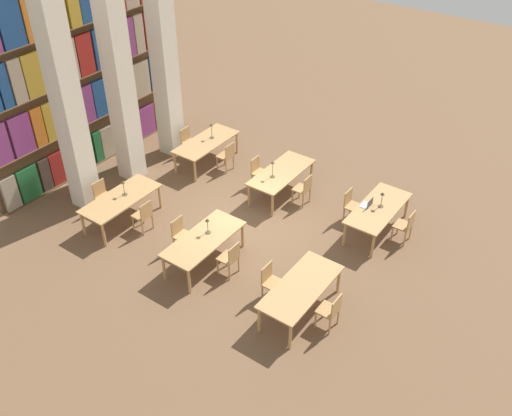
% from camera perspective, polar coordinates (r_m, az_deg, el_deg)
% --- Properties ---
extents(ground_plane, '(40.00, 40.00, 0.00)m').
position_cam_1_polar(ground_plane, '(14.96, -0.88, -1.70)').
color(ground_plane, brown).
extents(bookshelf_bank, '(6.85, 0.35, 5.50)m').
position_cam_1_polar(bookshelf_bank, '(17.09, -16.71, 12.46)').
color(bookshelf_bank, brown).
rests_on(bookshelf_bank, ground_plane).
extents(pillar_left, '(0.58, 0.58, 6.00)m').
position_cam_1_polar(pillar_left, '(14.98, -18.41, 9.91)').
color(pillar_left, silver).
rests_on(pillar_left, ground_plane).
extents(pillar_center, '(0.58, 0.58, 6.00)m').
position_cam_1_polar(pillar_center, '(15.95, -13.54, 12.37)').
color(pillar_center, silver).
rests_on(pillar_center, ground_plane).
extents(pillar_right, '(0.58, 0.58, 6.00)m').
position_cam_1_polar(pillar_right, '(17.04, -9.19, 14.46)').
color(pillar_right, silver).
rests_on(pillar_right, ground_plane).
extents(reading_table_0, '(2.16, 0.93, 0.75)m').
position_cam_1_polar(reading_table_0, '(12.24, 4.53, -8.03)').
color(reading_table_0, tan).
rests_on(reading_table_0, ground_plane).
extents(chair_0, '(0.42, 0.40, 0.90)m').
position_cam_1_polar(chair_0, '(12.11, 7.46, -10.11)').
color(chair_0, tan).
rests_on(chair_0, ground_plane).
extents(chair_1, '(0.42, 0.40, 0.90)m').
position_cam_1_polar(chair_1, '(12.63, 1.51, -7.33)').
color(chair_1, tan).
rests_on(chair_1, ground_plane).
extents(reading_table_1, '(2.16, 0.93, 0.75)m').
position_cam_1_polar(reading_table_1, '(14.69, 12.11, -0.18)').
color(reading_table_1, tan).
rests_on(reading_table_1, ground_plane).
extents(chair_2, '(0.42, 0.40, 0.90)m').
position_cam_1_polar(chair_2, '(14.62, 14.71, -1.68)').
color(chair_2, tan).
rests_on(chair_2, ground_plane).
extents(chair_3, '(0.42, 0.40, 0.90)m').
position_cam_1_polar(chair_3, '(15.05, 9.54, 0.32)').
color(chair_3, tan).
rests_on(chair_3, ground_plane).
extents(desk_lamp_0, '(0.14, 0.14, 0.43)m').
position_cam_1_polar(desk_lamp_0, '(14.52, 12.50, 1.08)').
color(desk_lamp_0, brown).
rests_on(desk_lamp_0, reading_table_1).
extents(laptop, '(0.32, 0.22, 0.21)m').
position_cam_1_polar(laptop, '(14.62, 11.05, 0.35)').
color(laptop, silver).
rests_on(laptop, reading_table_1).
extents(reading_table_2, '(2.16, 0.93, 0.75)m').
position_cam_1_polar(reading_table_2, '(13.46, -5.24, -3.25)').
color(reading_table_2, tan).
rests_on(reading_table_2, ground_plane).
extents(chair_4, '(0.42, 0.40, 0.90)m').
position_cam_1_polar(chair_4, '(13.22, -2.61, -4.99)').
color(chair_4, tan).
rests_on(chair_4, ground_plane).
extents(chair_5, '(0.42, 0.40, 0.90)m').
position_cam_1_polar(chair_5, '(13.99, -7.47, -2.61)').
color(chair_5, tan).
rests_on(chair_5, ground_plane).
extents(desk_lamp_1, '(0.14, 0.14, 0.42)m').
position_cam_1_polar(desk_lamp_1, '(13.38, -4.87, -1.54)').
color(desk_lamp_1, brown).
rests_on(desk_lamp_1, reading_table_2).
extents(reading_table_3, '(2.16, 0.93, 0.75)m').
position_cam_1_polar(reading_table_3, '(15.75, 2.55, 3.44)').
color(reading_table_3, tan).
rests_on(reading_table_3, ground_plane).
extents(chair_6, '(0.42, 0.40, 0.90)m').
position_cam_1_polar(chair_6, '(15.51, 4.78, 1.96)').
color(chair_6, tan).
rests_on(chair_6, ground_plane).
extents(chair_7, '(0.42, 0.40, 0.90)m').
position_cam_1_polar(chair_7, '(16.18, 0.26, 3.69)').
color(chair_7, tan).
rests_on(chair_7, ground_plane).
extents(desk_lamp_2, '(0.14, 0.14, 0.50)m').
position_cam_1_polar(desk_lamp_2, '(15.29, 1.68, 4.18)').
color(desk_lamp_2, brown).
rests_on(desk_lamp_2, reading_table_3).
extents(reading_table_4, '(2.16, 0.93, 0.75)m').
position_cam_1_polar(reading_table_4, '(15.12, -13.36, 0.79)').
color(reading_table_4, tan).
rests_on(reading_table_4, ground_plane).
extents(chair_8, '(0.42, 0.40, 0.90)m').
position_cam_1_polar(chair_8, '(14.77, -11.18, -0.68)').
color(chair_8, tan).
rests_on(chair_8, ground_plane).
extents(chair_9, '(0.42, 0.40, 0.90)m').
position_cam_1_polar(chair_9, '(15.73, -15.04, 1.23)').
color(chair_9, tan).
rests_on(chair_9, ground_plane).
extents(desk_lamp_3, '(0.14, 0.14, 0.43)m').
position_cam_1_polar(desk_lamp_3, '(15.00, -13.12, 2.21)').
color(desk_lamp_3, brown).
rests_on(desk_lamp_3, reading_table_4).
extents(reading_table_5, '(2.16, 0.93, 0.75)m').
position_cam_1_polar(reading_table_5, '(17.24, -5.00, 6.46)').
color(reading_table_5, tan).
rests_on(reading_table_5, ground_plane).
extents(chair_10, '(0.42, 0.40, 0.90)m').
position_cam_1_polar(chair_10, '(16.94, -2.94, 5.26)').
color(chair_10, tan).
rests_on(chair_10, ground_plane).
extents(chair_11, '(0.42, 0.40, 0.90)m').
position_cam_1_polar(chair_11, '(17.79, -6.77, 6.67)').
color(chair_11, tan).
rests_on(chair_11, ground_plane).
extents(desk_lamp_4, '(0.14, 0.14, 0.48)m').
position_cam_1_polar(desk_lamp_4, '(17.22, -4.47, 7.95)').
color(desk_lamp_4, brown).
rests_on(desk_lamp_4, reading_table_5).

